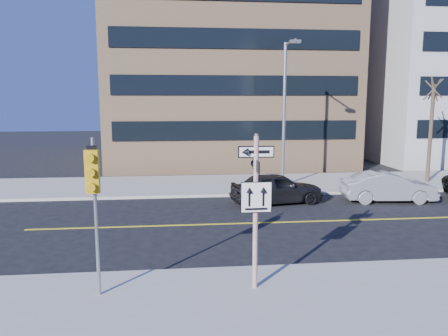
{
  "coord_description": "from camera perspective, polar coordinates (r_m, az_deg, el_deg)",
  "views": [
    {
      "loc": [
        -1.94,
        -13.24,
        5.04
      ],
      "look_at": [
        -0.13,
        4.0,
        2.33
      ],
      "focal_mm": 35.0,
      "sensor_mm": 36.0,
      "label": 1
    }
  ],
  "objects": [
    {
      "name": "sign_pole",
      "position": [
        11.21,
        4.17,
        -4.58
      ],
      "size": [
        0.92,
        0.92,
        4.06
      ],
      "color": "silver",
      "rests_on": "near_sidewalk"
    },
    {
      "name": "ground",
      "position": [
        14.3,
        2.25,
        -11.76
      ],
      "size": [
        120.0,
        120.0,
        0.0
      ],
      "primitive_type": "plane",
      "color": "black",
      "rests_on": "ground"
    },
    {
      "name": "parked_car_a",
      "position": [
        21.53,
        6.89,
        -2.62
      ],
      "size": [
        2.6,
        4.76,
        1.53
      ],
      "primitive_type": "imported",
      "rotation": [
        0.0,
        0.0,
        1.75
      ],
      "color": "black",
      "rests_on": "ground"
    },
    {
      "name": "streetlight_a",
      "position": [
        24.72,
        8.01,
        8.15
      ],
      "size": [
        0.55,
        2.25,
        8.0
      ],
      "color": "gray",
      "rests_on": "far_sidewalk"
    },
    {
      "name": "parked_car_b",
      "position": [
        23.25,
        20.66,
        -2.34
      ],
      "size": [
        1.97,
        4.63,
        1.48
      ],
      "primitive_type": "imported",
      "rotation": [
        0.0,
        0.0,
        1.48
      ],
      "color": "gray",
      "rests_on": "ground"
    },
    {
      "name": "traffic_signal",
      "position": [
        10.96,
        -16.72,
        -2.07
      ],
      "size": [
        0.32,
        0.45,
        4.0
      ],
      "color": "gray",
      "rests_on": "near_sidewalk"
    },
    {
      "name": "street_tree_west",
      "position": [
        28.73,
        25.7,
        8.99
      ],
      "size": [
        1.8,
        1.8,
        6.35
      ],
      "color": "#342A1F",
      "rests_on": "far_sidewalk"
    },
    {
      "name": "building_brick",
      "position": [
        38.64,
        -0.09,
        14.78
      ],
      "size": [
        18.0,
        18.0,
        18.0
      ],
      "primitive_type": "cube",
      "color": "tan",
      "rests_on": "ground"
    }
  ]
}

